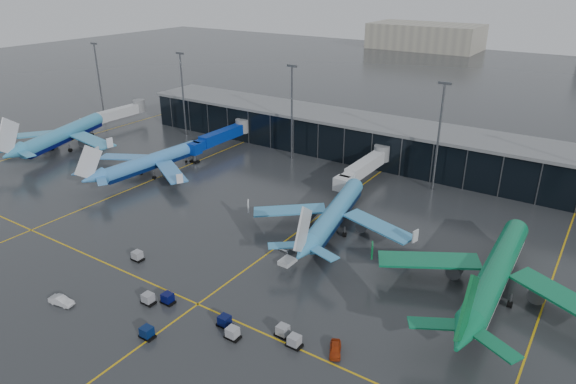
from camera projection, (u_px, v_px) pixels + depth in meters
The scene contains 13 objects.
ground at pixel (213, 247), 96.50m from camera, with size 600.00×600.00×0.00m, color #282B2D.
terminal_pier at pixel (361, 137), 141.77m from camera, with size 142.00×17.00×10.70m.
jet_bridges at pixel (219, 137), 145.34m from camera, with size 94.00×27.50×7.20m.
flood_masts at pixel (359, 120), 126.72m from camera, with size 203.00×0.50×25.50m.
taxi_lines at pixel (288, 238), 99.54m from camera, with size 220.00×120.00×0.02m.
airliner_klm_west at pixel (62, 126), 147.12m from camera, with size 39.54×45.03×13.84m, color #3D99C9, non-canonical shape.
airliner_arkefly at pixel (151, 153), 128.41m from camera, with size 33.41×38.05×11.69m, color #418CD6, non-canonical shape.
airliner_klm_near at pixel (335, 202), 100.48m from camera, with size 34.63×39.44×12.12m, color #3E96CD, non-canonical shape.
airliner_aer_lingus at pixel (499, 257), 79.76m from camera, with size 39.12×44.55×13.69m, color #0D7349, non-canonical shape.
baggage_carts at pixel (201, 312), 76.86m from camera, with size 38.20×15.25×1.70m.
mobile_airstair at pixel (287, 259), 90.90m from camera, with size 2.27×3.25×3.45m.
service_van_red at pixel (335, 349), 69.51m from camera, with size 1.55×3.86×1.31m, color #AB320D.
service_van_white at pixel (61, 301), 79.63m from camera, with size 1.46×4.20×1.38m, color silver.
Camera 1 is at (58.47, -62.57, 47.82)m, focal length 32.00 mm.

